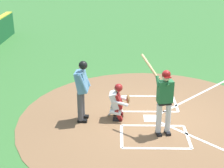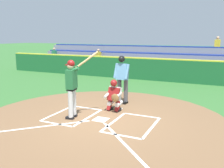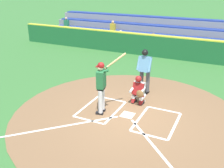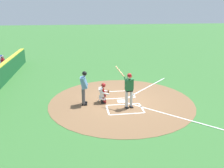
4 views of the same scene
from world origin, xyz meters
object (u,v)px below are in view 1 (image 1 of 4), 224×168
(batter, at_px, (164,98))
(catcher, at_px, (118,101))
(plate_umpire, at_px, (82,87))
(baseball, at_px, (109,114))

(batter, bearing_deg, catcher, -126.23)
(plate_umpire, height_order, baseball, plate_umpire)
(baseball, bearing_deg, catcher, 56.56)
(batter, bearing_deg, baseball, -125.76)
(catcher, xyz_separation_m, baseball, (-0.17, -0.26, -0.55))
(plate_umpire, relative_size, baseball, 25.20)
(plate_umpire, bearing_deg, batter, 71.53)
(baseball, bearing_deg, batter, 54.24)
(catcher, relative_size, baseball, 15.27)
(plate_umpire, xyz_separation_m, baseball, (-0.31, 0.78, -1.04))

